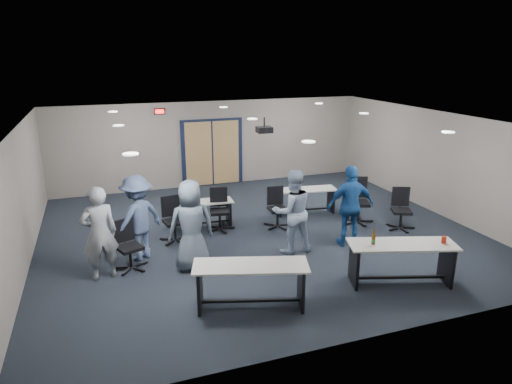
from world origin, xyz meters
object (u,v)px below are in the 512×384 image
object	(u,v)px
table_front_left	(251,278)
person_plaid	(191,225)
person_gray	(100,233)
chair_loose_right	(402,209)
table_back_right	(305,197)
chair_back_c	(278,208)
person_back	(138,218)
chair_back_b	(220,210)
person_lightblue	(292,211)
chair_back_a	(174,220)
chair_back_d	(359,201)
table_back_left	(201,210)
chair_loose_left	(129,246)
table_front_right	(401,256)
person_navy	(351,206)

from	to	relation	value
table_front_left	person_plaid	size ratio (longest dim) A/B	1.11
table_front_left	person_gray	bearing A→B (deg)	157.41
chair_loose_right	table_back_right	bearing A→B (deg)	155.96
person_gray	person_plaid	size ratio (longest dim) A/B	1.00
person_plaid	table_back_right	bearing A→B (deg)	-146.56
chair_back_c	person_back	distance (m)	3.49
chair_back_b	person_lightblue	distance (m)	2.11
chair_back_a	chair_back_b	world-z (taller)	chair_back_a
person_gray	chair_back_b	bearing A→B (deg)	-159.08
chair_back_b	chair_back_d	distance (m)	3.50
chair_loose_right	chair_back_d	bearing A→B (deg)	159.36
chair_back_d	table_back_left	bearing A→B (deg)	-175.29
chair_back_c	chair_loose_left	distance (m)	3.81
chair_back_a	chair_back_b	distance (m)	1.20
chair_back_c	chair_loose_right	world-z (taller)	chair_loose_right
table_front_right	chair_loose_left	xyz separation A→B (m)	(-4.70, 2.26, -0.05)
chair_back_a	chair_back_d	size ratio (longest dim) A/B	0.90
table_back_left	person_gray	bearing A→B (deg)	-136.64
table_front_right	person_back	world-z (taller)	person_back
chair_back_b	person_back	world-z (taller)	person_back
table_back_left	chair_back_c	xyz separation A→B (m)	(1.78, -0.66, 0.06)
chair_back_c	person_lightblue	world-z (taller)	person_lightblue
chair_back_d	person_plaid	bearing A→B (deg)	-145.55
table_front_right	chair_back_d	bearing A→B (deg)	90.25
table_front_left	chair_back_a	xyz separation A→B (m)	(-0.73, 3.24, -0.01)
chair_back_a	person_navy	size ratio (longest dim) A/B	0.57
chair_loose_right	person_plaid	bearing A→B (deg)	-152.11
chair_back_d	person_back	size ratio (longest dim) A/B	0.64
chair_back_d	chair_loose_right	bearing A→B (deg)	-23.88
table_front_left	chair_loose_right	xyz separation A→B (m)	(4.61, 2.16, -0.03)
chair_loose_left	person_lightblue	distance (m)	3.41
chair_back_a	person_gray	bearing A→B (deg)	-150.35
chair_loose_left	table_front_left	bearing A→B (deg)	-71.30
chair_loose_left	person_back	xyz separation A→B (m)	(0.24, 0.45, 0.40)
chair_back_d	person_plaid	size ratio (longest dim) A/B	0.63
table_back_left	person_lightblue	size ratio (longest dim) A/B	0.88
person_gray	table_back_right	bearing A→B (deg)	-168.39
chair_back_d	person_gray	bearing A→B (deg)	-150.87
person_lightblue	table_front_right	bearing A→B (deg)	125.09
chair_back_b	chair_back_d	bearing A→B (deg)	-0.97
table_front_right	person_navy	size ratio (longest dim) A/B	1.13
person_lightblue	person_gray	bearing A→B (deg)	0.19
table_front_left	table_front_right	bearing A→B (deg)	14.31
table_front_right	person_lightblue	xyz separation A→B (m)	(-1.33, 1.98, 0.36)
table_front_left	person_navy	size ratio (longest dim) A/B	1.11
table_front_right	chair_loose_left	size ratio (longest dim) A/B	2.06
person_back	chair_loose_right	bearing A→B (deg)	143.10
table_back_right	person_lightblue	distance (m)	2.58
chair_back_b	person_lightblue	world-z (taller)	person_lightblue
person_gray	person_back	xyz separation A→B (m)	(0.76, 0.66, -0.02)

